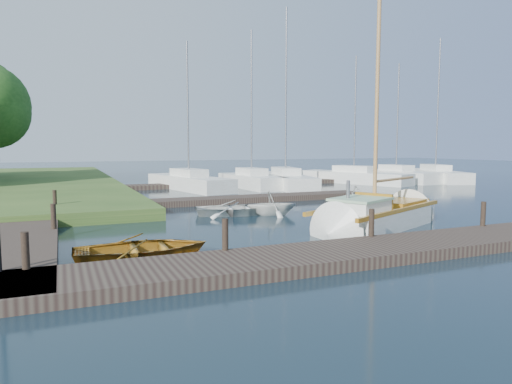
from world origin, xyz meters
name	(u,v)px	position (x,y,z in m)	size (l,w,h in m)	color
ground	(256,223)	(0.00, 0.00, 0.00)	(160.00, 160.00, 0.00)	black
near_dock	(348,253)	(0.00, -6.00, 0.15)	(18.00, 2.20, 0.30)	#2D201B
left_dock	(24,226)	(-8.00, 2.00, 0.15)	(2.20, 18.00, 0.30)	#2D201B
far_dock	(242,199)	(2.00, 6.50, 0.15)	(14.00, 1.60, 0.30)	#2D201B
pontoon	(292,182)	(10.00, 16.00, 0.15)	(30.00, 1.60, 0.30)	#2D201B
mooring_post_0	(25,250)	(-7.50, -5.00, 0.70)	(0.16, 0.16, 0.80)	black
mooring_post_1	(225,234)	(-3.00, -5.00, 0.70)	(0.16, 0.16, 0.80)	black
mooring_post_2	(371,223)	(1.50, -5.00, 0.70)	(0.16, 0.16, 0.80)	black
mooring_post_3	(483,214)	(6.00, -5.00, 0.70)	(0.16, 0.16, 0.80)	black
mooring_post_4	(54,216)	(-7.00, 0.00, 0.70)	(0.16, 0.16, 0.80)	black
mooring_post_5	(55,200)	(-7.00, 5.00, 0.70)	(0.16, 0.16, 0.80)	black
sailboat	(379,218)	(3.71, -2.54, 0.34)	(7.31, 4.78, 9.83)	silver
dinghy	(143,245)	(-4.86, -3.78, 0.36)	(2.45, 3.43, 0.71)	#8B5913
tender_b	(272,202)	(1.48, 1.69, 0.56)	(1.84, 2.13, 1.12)	silver
tender_c	(236,207)	(0.08, 2.38, 0.35)	(2.42, 3.39, 0.70)	silver
tender_d	(358,193)	(7.01, 3.30, 0.55)	(1.80, 2.09, 1.10)	silver
marina_boat_1	(189,181)	(1.32, 14.66, 0.56)	(4.00, 9.24, 9.88)	silver
marina_boat_2	(252,180)	(5.75, 14.14, 0.58)	(2.65, 7.11, 10.92)	silver
marina_boat_3	(285,179)	(8.31, 13.85, 0.58)	(4.03, 9.50, 12.66)	silver
marina_boat_5	(354,176)	(14.80, 14.59, 0.56)	(5.50, 9.43, 9.96)	silver
marina_boat_6	(396,175)	(19.03, 14.59, 0.56)	(2.73, 8.05, 9.68)	silver
marina_boat_7	(435,174)	(22.59, 13.83, 0.57)	(4.85, 8.83, 11.82)	silver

